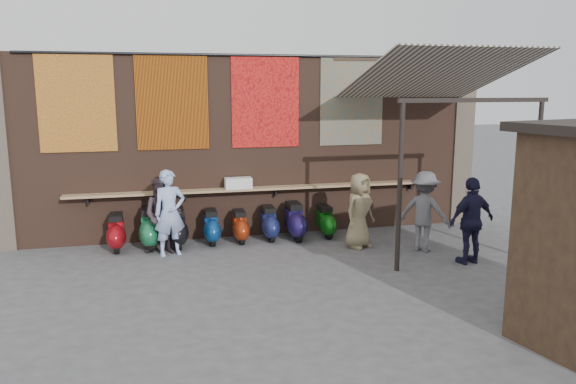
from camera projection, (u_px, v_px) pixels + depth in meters
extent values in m
plane|color=#474749|center=(278.00, 269.00, 10.36)|extent=(70.00, 70.00, 0.00)
cube|color=brown|center=(251.00, 146.00, 12.57)|extent=(10.00, 0.40, 4.00)
cube|color=#4C4238|center=(459.00, 141.00, 13.80)|extent=(0.50, 0.50, 4.00)
cube|color=#9E7A51|center=(254.00, 189.00, 12.38)|extent=(8.00, 0.32, 0.05)
cube|color=white|center=(238.00, 183.00, 12.24)|extent=(0.58, 0.28, 0.24)
cube|color=maroon|center=(76.00, 103.00, 11.32)|extent=(1.50, 0.02, 2.00)
cube|color=#D85E0C|center=(172.00, 102.00, 11.77)|extent=(1.50, 0.02, 2.00)
cube|color=red|center=(266.00, 101.00, 12.25)|extent=(1.50, 0.02, 2.00)
cube|color=#22657D|center=(352.00, 101.00, 12.72)|extent=(1.50, 0.02, 2.00)
cylinder|color=black|center=(252.00, 55.00, 11.99)|extent=(9.50, 0.06, 0.06)
imported|color=#9FB5E7|center=(170.00, 213.00, 11.10)|extent=(0.70, 0.54, 1.72)
imported|color=#34282E|center=(163.00, 216.00, 11.21)|extent=(0.88, 0.76, 1.56)
imported|color=#191734|center=(472.00, 221.00, 10.56)|extent=(1.03, 0.56, 1.66)
imported|color=#58585D|center=(424.00, 211.00, 11.39)|extent=(1.20, 1.17, 1.65)
imported|color=#827352|center=(359.00, 211.00, 11.64)|extent=(0.92, 0.82, 1.57)
cube|color=gold|center=(576.00, 183.00, 7.81)|extent=(1.18, 0.30, 0.50)
cube|color=#473321|center=(570.00, 251.00, 7.99)|extent=(2.09, 0.56, 0.06)
cube|color=beige|center=(435.00, 75.00, 11.39)|extent=(3.20, 3.28, 0.97)
cube|color=#33261C|center=(402.00, 59.00, 12.84)|extent=(3.30, 0.08, 0.12)
cube|color=black|center=(475.00, 100.00, 10.05)|extent=(3.00, 0.08, 0.08)
cylinder|color=black|center=(400.00, 187.00, 10.00)|extent=(0.09, 0.09, 3.10)
cylinder|color=black|center=(536.00, 181.00, 10.66)|extent=(0.09, 0.09, 3.10)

